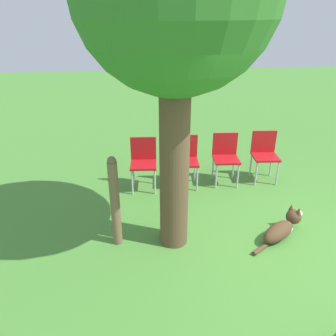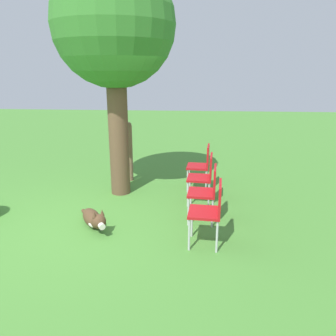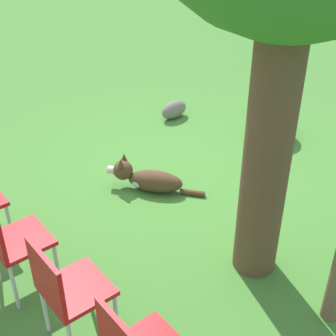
{
  "view_description": "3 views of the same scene",
  "coord_description": "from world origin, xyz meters",
  "views": [
    {
      "loc": [
        -3.17,
        1.88,
        2.81
      ],
      "look_at": [
        0.5,
        1.45,
        1.05
      ],
      "focal_mm": 35.0,
      "sensor_mm": 36.0,
      "label": 1
    },
    {
      "loc": [
        1.8,
        -4.51,
        2.28
      ],
      "look_at": [
        1.36,
        0.87,
        0.67
      ],
      "focal_mm": 35.0,
      "sensor_mm": 36.0,
      "label": 2
    },
    {
      "loc": [
        3.03,
        3.06,
        2.86
      ],
      "look_at": [
        0.13,
        0.02,
        0.25
      ],
      "focal_mm": 50.0,
      "sensor_mm": 36.0,
      "label": 3
    }
  ],
  "objects": [
    {
      "name": "low_shrub",
      "position": [
        -1.65,
        0.09,
        0.22
      ],
      "size": [
        0.56,
        0.56,
        0.45
      ],
      "color": "#337533",
      "rests_on": "ground_plane"
    },
    {
      "name": "garden_rock",
      "position": [
        -1.13,
        -1.18,
        0.12
      ],
      "size": [
        0.42,
        0.2,
        0.25
      ],
      "color": "slate",
      "rests_on": "ground_plane"
    },
    {
      "name": "dog",
      "position": [
        0.32,
        -0.11,
        0.14
      ],
      "size": [
        0.66,
        0.92,
        0.38
      ],
      "rotation": [
        0.0,
        0.0,
        5.3
      ],
      "color": "#513823",
      "rests_on": "ground_plane"
    },
    {
      "name": "ground_plane",
      "position": [
        0.0,
        0.0,
        0.0
      ],
      "size": [
        30.0,
        30.0,
        0.0
      ],
      "primitive_type": "plane",
      "color": "#478433"
    },
    {
      "name": "red_chair_1",
      "position": [
        2.01,
        0.24,
        0.53
      ],
      "size": [
        0.45,
        0.47,
        0.89
      ],
      "rotation": [
        0.0,
        0.0,
        3.06
      ],
      "color": "#B21419",
      "rests_on": "ground_plane"
    },
    {
      "name": "red_chair_2",
      "position": [
        1.99,
        0.97,
        0.53
      ],
      "size": [
        0.45,
        0.47,
        0.89
      ],
      "rotation": [
        0.0,
        0.0,
        3.06
      ],
      "color": "#B21419",
      "rests_on": "ground_plane"
    }
  ]
}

